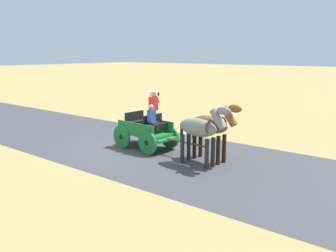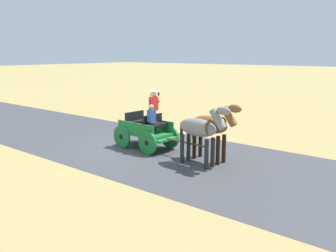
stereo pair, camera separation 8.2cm
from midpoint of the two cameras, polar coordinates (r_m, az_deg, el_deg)
ground_plane at (r=15.11m, az=-5.50°, el=-3.37°), size 200.00×200.00×0.00m
road_surface at (r=15.11m, az=-5.50°, el=-3.36°), size 6.67×160.00×0.01m
horse_drawn_carriage at (r=14.65m, az=-3.26°, el=-0.53°), size 1.57×4.52×2.50m
horse_near_side at (r=12.88m, az=7.30°, el=-0.02°), size 0.71×2.14×2.21m
horse_off_side at (r=12.32m, az=5.41°, el=-0.51°), size 0.67×2.14×2.21m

